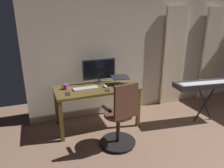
{
  "coord_description": "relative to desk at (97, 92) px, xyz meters",
  "views": [
    {
      "loc": [
        2.54,
        0.4,
        1.93
      ],
      "look_at": [
        1.5,
        -2.28,
        0.98
      ],
      "focal_mm": 32.77,
      "sensor_mm": 36.0,
      "label": 1
    }
  ],
  "objects": [
    {
      "name": "back_room_partition",
      "position": [
        -1.57,
        -0.5,
        0.62
      ],
      "size": [
        5.49,
        0.1,
        2.54
      ],
      "primitive_type": "cube",
      "color": "beige",
      "rests_on": "ground"
    },
    {
      "name": "curtain_left_panel",
      "position": [
        -2.94,
        -0.39,
        0.42
      ],
      "size": [
        0.42,
        0.06,
        2.13
      ],
      "primitive_type": "cube",
      "color": "beige",
      "rests_on": "ground"
    },
    {
      "name": "curtain_right_panel",
      "position": [
        -1.89,
        -0.39,
        0.42
      ],
      "size": [
        0.51,
        0.06,
        2.13
      ],
      "primitive_type": "cube",
      "color": "beige",
      "rests_on": "ground"
    },
    {
      "name": "desk",
      "position": [
        0.0,
        0.0,
        0.0
      ],
      "size": [
        1.45,
        0.7,
        0.74
      ],
      "color": "brown",
      "rests_on": "ground"
    },
    {
      "name": "office_chair",
      "position": [
        -0.13,
        0.77,
        -0.16
      ],
      "size": [
        0.56,
        0.56,
        1.05
      ],
      "rotation": [
        0.0,
        0.0,
        3.3
      ],
      "color": "black",
      "rests_on": "ground"
    },
    {
      "name": "computer_monitor",
      "position": [
        -0.13,
        -0.23,
        0.35
      ],
      "size": [
        0.63,
        0.18,
        0.46
      ],
      "color": "#333338",
      "rests_on": "desk"
    },
    {
      "name": "computer_keyboard",
      "position": [
        0.2,
        0.02,
        0.11
      ],
      "size": [
        0.43,
        0.14,
        0.02
      ],
      "primitive_type": "cube",
      "color": "#B7BCC1",
      "rests_on": "desk"
    },
    {
      "name": "laptop",
      "position": [
        -0.46,
        0.04,
        0.15
      ],
      "size": [
        0.35,
        0.38,
        0.15
      ],
      "rotation": [
        0.0,
        0.0,
        -0.13
      ],
      "color": "#232328",
      "rests_on": "desk"
    },
    {
      "name": "computer_mouse",
      "position": [
        -0.15,
        0.04,
        0.11
      ],
      "size": [
        0.06,
        0.1,
        0.04
      ],
      "primitive_type": "ellipsoid",
      "color": "white",
      "rests_on": "desk"
    },
    {
      "name": "cell_phone_by_monitor",
      "position": [
        -0.13,
        0.22,
        0.1
      ],
      "size": [
        0.1,
        0.16,
        0.01
      ],
      "primitive_type": "cube",
      "rotation": [
        0.0,
        0.0,
        -0.26
      ],
      "color": "#333338",
      "rests_on": "desk"
    },
    {
      "name": "cell_phone_face_up",
      "position": [
        0.53,
        0.15,
        0.1
      ],
      "size": [
        0.08,
        0.15,
        0.01
      ],
      "primitive_type": "cube",
      "rotation": [
        0.0,
        0.0,
        -0.11
      ],
      "color": "#232328",
      "rests_on": "desk"
    },
    {
      "name": "mug_coffee",
      "position": [
        0.52,
        -0.1,
        0.14
      ],
      "size": [
        0.13,
        0.08,
        0.09
      ],
      "color": "purple",
      "rests_on": "desk"
    },
    {
      "name": "piano_keyboard",
      "position": [
        -1.96,
        0.6,
        0.09
      ],
      "size": [
        1.3,
        0.5,
        0.8
      ],
      "rotation": [
        0.0,
        0.0,
        -0.14
      ],
      "color": "black",
      "rests_on": "ground"
    }
  ]
}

